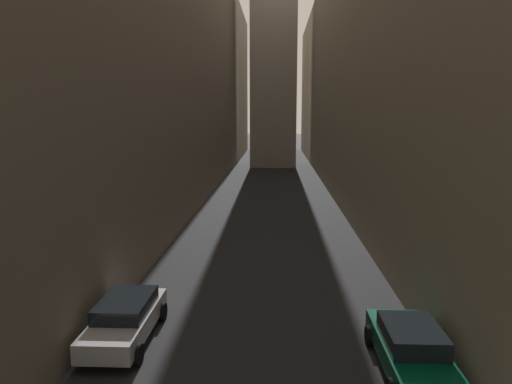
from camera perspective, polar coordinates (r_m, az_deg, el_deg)
The scene contains 5 objects.
ground_plane at distance 43.81m, azimuth 1.75°, elevation -0.40°, with size 264.00×264.00×0.00m, color #232326.
building_block_left at distance 46.85m, azimuth -12.03°, elevation 15.21°, with size 10.72×108.00×24.72m, color #756B5B.
building_block_right at distance 47.02m, azimuth 18.38°, elevation 13.55°, with size 15.00×108.00×22.48m, color gray.
parked_car_left_third at distance 16.85m, azimuth -15.24°, elevation -14.24°, with size 1.92×4.58×1.42m.
parked_car_right_third at distance 15.13m, azimuth 17.83°, elevation -17.17°, with size 1.90×4.52×1.48m.
Camera 1 is at (0.53, 4.82, 7.41)m, focal length 33.67 mm.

